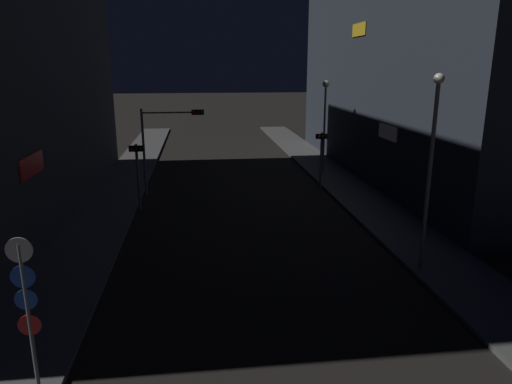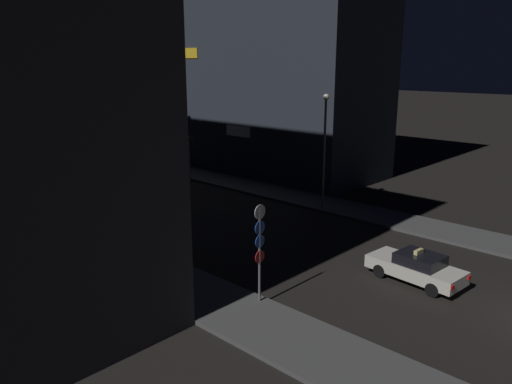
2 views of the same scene
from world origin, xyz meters
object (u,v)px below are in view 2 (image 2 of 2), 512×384
traffic_light_right_kerb (189,149)px  street_lamp_far_block (169,118)px  traffic_light_left_kerb (81,179)px  taxi (416,267)px  traffic_light_overhead (73,150)px  street_lamp_near_block (325,141)px  sign_pole_left (260,245)px

traffic_light_right_kerb → street_lamp_far_block: (1.30, 4.23, 2.23)m
traffic_light_left_kerb → street_lamp_far_block: 15.34m
taxi → traffic_light_overhead: 24.08m
traffic_light_right_kerb → street_lamp_near_block: (0.72, -13.45, 2.09)m
taxi → street_lamp_near_block: size_ratio=0.59×
sign_pole_left → street_lamp_near_block: (13.10, 6.17, 2.18)m
traffic_light_overhead → traffic_light_left_kerb: (-1.45, -3.58, -1.21)m
taxi → traffic_light_right_kerb: traffic_light_right_kerb is taller
traffic_light_left_kerb → traffic_light_overhead: bearing=67.9°
street_lamp_far_block → traffic_light_right_kerb: bearing=-107.1°
taxi → street_lamp_near_block: street_lamp_near_block is taller
traffic_light_right_kerb → street_lamp_near_block: 13.63m
traffic_light_overhead → taxi: bearing=-79.1°
traffic_light_overhead → street_lamp_near_block: street_lamp_near_block is taller
sign_pole_left → street_lamp_far_block: size_ratio=0.61×
traffic_light_left_kerb → traffic_light_right_kerb: 12.25m
traffic_light_overhead → traffic_light_left_kerb: traffic_light_overhead is taller
traffic_light_overhead → sign_pole_left: traffic_light_overhead is taller
street_lamp_near_block → taxi: bearing=-123.0°
traffic_light_right_kerb → street_lamp_near_block: size_ratio=0.50×
traffic_light_left_kerb → street_lamp_far_block: street_lamp_far_block is taller
street_lamp_far_block → traffic_light_overhead: bearing=-159.9°
taxi → street_lamp_near_block: (6.46, 9.97, 4.15)m
traffic_light_left_kerb → traffic_light_right_kerb: bearing=17.0°
traffic_light_left_kerb → sign_pole_left: 16.06m
traffic_light_left_kerb → sign_pole_left: sign_pole_left is taller
traffic_light_overhead → traffic_light_right_kerb: bearing=-0.0°
traffic_light_right_kerb → street_lamp_near_block: bearing=-86.9°
traffic_light_right_kerb → sign_pole_left: bearing=-122.2°
traffic_light_left_kerb → sign_pole_left: bearing=-92.4°
sign_pole_left → street_lamp_near_block: 14.65m
street_lamp_far_block → taxi: bearing=-104.3°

